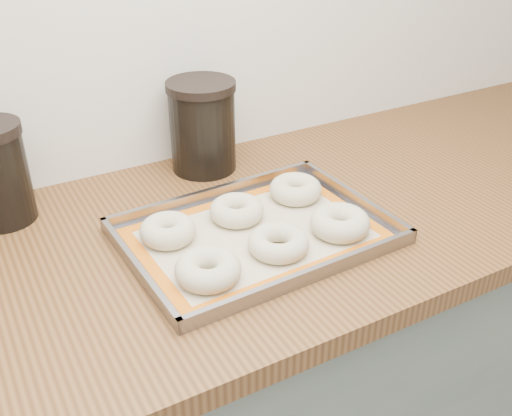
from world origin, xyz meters
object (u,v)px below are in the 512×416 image
bagel_back_right (295,189)px  bagel_front_left (208,269)px  canister_right (203,126)px  bagel_back_mid (237,210)px  baking_tray (256,234)px  bagel_front_right (340,223)px  bagel_front_mid (278,243)px  bagel_back_left (168,230)px

bagel_back_right → bagel_front_left: bearing=-149.0°
bagel_front_left → canister_right: bearing=66.0°
bagel_back_mid → canister_right: canister_right is taller
bagel_front_left → bagel_back_mid: bagel_front_left is taller
baking_tray → bagel_back_mid: bagel_back_mid is taller
bagel_front_right → bagel_back_mid: (-0.14, 0.13, -0.00)m
bagel_front_left → bagel_front_mid: (0.14, 0.01, -0.00)m
bagel_front_left → canister_right: 0.42m
bagel_front_left → bagel_front_mid: 0.14m
bagel_back_mid → bagel_back_right: 0.14m
baking_tray → bagel_front_left: bagel_front_left is taller
bagel_front_mid → bagel_front_right: 0.13m
bagel_front_mid → bagel_back_left: 0.20m
baking_tray → bagel_front_left: 0.15m
bagel_front_left → bagel_back_left: size_ratio=1.09×
bagel_front_left → bagel_front_right: 0.27m
bagel_front_mid → bagel_back_left: bagel_back_left is taller
bagel_front_left → bagel_front_mid: size_ratio=1.02×
bagel_back_left → canister_right: 0.31m
bagel_front_right → canister_right: bearing=104.9°
bagel_front_left → bagel_front_right: size_ratio=0.99×
bagel_front_mid → bagel_back_mid: bagel_back_mid is taller
canister_right → bagel_back_mid: bearing=-100.2°
bagel_front_mid → canister_right: size_ratio=0.54×
bagel_back_left → bagel_back_mid: bearing=1.8°
bagel_back_mid → baking_tray: bearing=-85.7°
bagel_front_right → bagel_back_right: size_ratio=1.04×
bagel_back_left → bagel_back_mid: (0.14, 0.00, -0.00)m
baking_tray → bagel_back_left: bagel_back_left is taller
baking_tray → bagel_back_left: (-0.14, 0.06, 0.02)m
bagel_front_left → bagel_front_mid: bearing=5.5°
bagel_back_left → bagel_back_right: 0.28m
baking_tray → bagel_back_mid: 0.07m
baking_tray → bagel_front_left: size_ratio=4.43×
bagel_front_left → bagel_back_mid: 0.19m
bagel_front_left → bagel_back_left: 0.14m
canister_right → bagel_back_left: bearing=-127.0°
canister_right → bagel_back_right: bearing=-66.1°
bagel_back_left → bagel_back_right: size_ratio=0.96×
bagel_back_mid → canister_right: (0.04, 0.24, 0.08)m
baking_tray → bagel_front_mid: size_ratio=4.50×
bagel_back_left → bagel_back_right: bearing=4.2°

